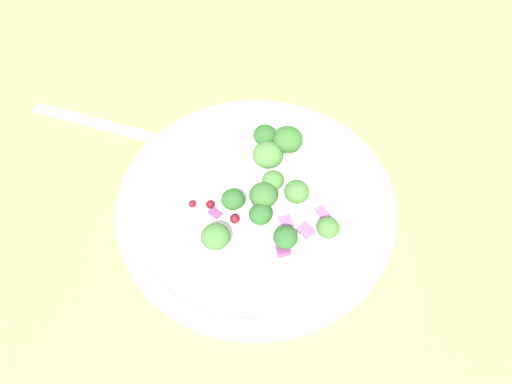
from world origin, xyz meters
TOP-DOWN VIEW (x-y plane):
  - ground_plane at (0.00, 0.00)cm, footprint 180.00×180.00cm
  - plate at (-2.80, -2.32)cm, footprint 26.87×26.87cm
  - dressing_pool at (-2.80, -2.32)cm, footprint 15.59×15.59cm
  - broccoli_floret_0 at (-4.96, 3.42)cm, footprint 2.59×2.59cm
  - broccoli_floret_1 at (-9.67, -5.45)cm, footprint 2.10×2.10cm
  - broccoli_floret_2 at (-2.71, -4.30)cm, footprint 2.09×2.09cm
  - broccoli_floret_3 at (-3.61, -2.60)cm, footprint 2.67×2.67cm
  - broccoli_floret_4 at (-2.45, 0.48)cm, footprint 2.18×2.18cm
  - broccoli_floret_5 at (-0.37, -5.56)cm, footprint 2.97×2.97cm
  - broccoli_floret_6 at (-8.35, -1.71)cm, footprint 2.20×2.20cm
  - broccoli_floret_7 at (1.95, -6.61)cm, footprint 2.38×2.38cm
  - broccoli_floret_8 at (-5.04, -5.39)cm, footprint 2.40×2.40cm
  - broccoli_floret_9 at (-5.04, -1.31)cm, footprint 2.17×2.17cm
  - broccoli_floret_10 at (-0.19, -7.95)cm, footprint 2.96×2.96cm
  - cranberry_0 at (0.67, -9.01)cm, footprint 0.72×0.72cm
  - cranberry_1 at (-3.67, 0.65)cm, footprint 0.93×0.93cm
  - cranberry_2 at (-0.42, -6.15)cm, footprint 0.99×0.99cm
  - cranberry_3 at (-0.30, 3.04)cm, footprint 0.73×0.73cm
  - cranberry_4 at (-1.04, 1.68)cm, footprint 0.85×0.85cm
  - onion_bit_0 at (-7.61, -6.59)cm, footprint 1.36×0.87cm
  - onion_bit_1 at (-8.31, -4.10)cm, footprint 1.52×1.37cm
  - onion_bit_2 at (-8.89, -1.12)cm, footprint 1.31×1.45cm
  - onion_bit_3 at (-1.96, 1.74)cm, footprint 1.39×1.12cm
  - onion_bit_4 at (-6.39, -3.26)cm, footprint 1.57×1.45cm
  - onion_bit_5 at (1.35, -6.20)cm, footprint 1.26×1.41cm
  - fork at (13.81, 4.23)cm, footprint 15.77×12.86cm

SIDE VIEW (x-z plane):
  - ground_plane at x=0.00cm, z-range -2.00..0.00cm
  - fork at x=13.81cm, z-range 0.00..0.50cm
  - plate at x=-2.80cm, z-range 0.01..1.71cm
  - dressing_pool at x=-2.80cm, z-range 1.20..1.40cm
  - onion_bit_4 at x=-6.39cm, z-range 1.21..1.56cm
  - onion_bit_3 at x=-1.96cm, z-range 1.23..1.63cm
  - onion_bit_5 at x=1.35cm, z-range 1.35..1.71cm
  - onion_bit_0 at x=-7.61cm, z-range 1.38..1.84cm
  - onion_bit_1 at x=-8.31cm, z-range 1.48..1.92cm
  - cranberry_3 at x=-0.30cm, z-range 1.36..2.09cm
  - cranberry_4 at x=-1.04cm, z-range 1.36..2.21cm
  - cranberry_1 at x=-3.67cm, z-range 1.32..2.25cm
  - onion_bit_2 at x=-8.89cm, z-range 1.52..2.11cm
  - cranberry_0 at x=0.67cm, z-range 1.72..2.44cm
  - cranberry_2 at x=-0.42cm, z-range 1.76..2.75cm
  - broccoli_floret_9 at x=-5.04cm, z-range 1.50..3.69cm
  - broccoli_floret_1 at x=-9.67cm, z-range 1.66..3.78cm
  - broccoli_floret_6 at x=-8.35cm, z-range 1.63..3.85cm
  - broccoli_floret_3 at x=-3.61cm, z-range 1.51..4.21cm
  - broccoli_floret_8 at x=-5.04cm, z-range 1.66..4.09cm
  - broccoli_floret_2 at x=-2.71cm, z-range 1.83..3.95cm
  - broccoli_floret_4 at x=-2.45cm, z-range 1.80..4.01cm
  - broccoli_floret_0 at x=-4.96cm, z-range 1.66..4.28cm
  - broccoli_floret_5 at x=-0.37cm, z-range 1.55..4.56cm
  - broccoli_floret_7 at x=1.95cm, z-range 2.24..4.65cm
  - broccoli_floret_10 at x=-0.19cm, z-range 2.30..5.29cm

